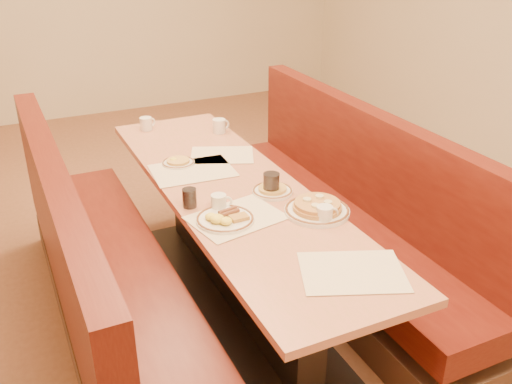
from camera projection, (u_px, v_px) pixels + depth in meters
name	position (u px, v px, depth m)	size (l,w,h in m)	color
ground	(235.00, 303.00, 3.36)	(8.00, 8.00, 0.00)	#9E6647
diner_table	(234.00, 248.00, 3.20)	(0.70, 2.50, 0.75)	black
booth_left	(103.00, 282.00, 2.92)	(0.55, 2.50, 1.05)	#4C3326
booth_right	(344.00, 223.00, 3.48)	(0.55, 2.50, 1.05)	#4C3326
placemat_near_left	(236.00, 218.00, 2.72)	(0.42, 0.32, 0.00)	beige
placemat_near_right	(352.00, 272.00, 2.31)	(0.42, 0.31, 0.00)	beige
placemat_far_left	(193.00, 170.00, 3.23)	(0.45, 0.34, 0.00)	beige
placemat_far_right	(222.00, 155.00, 3.44)	(0.37, 0.28, 0.00)	beige
pancake_plate	(317.00, 209.00, 2.76)	(0.32, 0.32, 0.07)	white
eggs_plate	(225.00, 219.00, 2.69)	(0.28, 0.28, 0.06)	white
extra_plate_mid	(272.00, 190.00, 2.97)	(0.21, 0.21, 0.04)	white
extra_plate_far	(178.00, 162.00, 3.32)	(0.19, 0.19, 0.04)	white
coffee_mug_a	(325.00, 214.00, 2.67)	(0.11, 0.08, 0.08)	white
coffee_mug_b	(219.00, 202.00, 2.79)	(0.11, 0.08, 0.08)	white
coffee_mug_c	(220.00, 126.00, 3.79)	(0.12, 0.09, 0.09)	white
coffee_mug_d	(146.00, 123.00, 3.84)	(0.11, 0.08, 0.09)	white
soda_tumbler_near	(190.00, 198.00, 2.81)	(0.07, 0.07, 0.10)	black
soda_tumbler_mid	(271.00, 184.00, 2.94)	(0.08, 0.08, 0.12)	black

